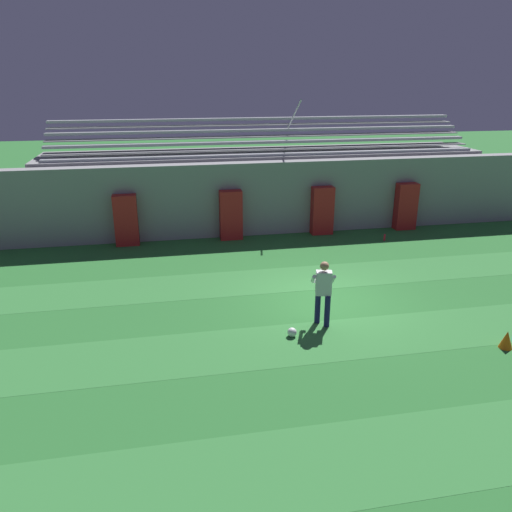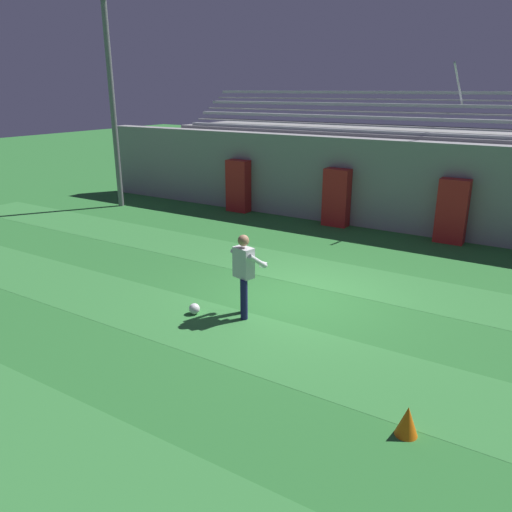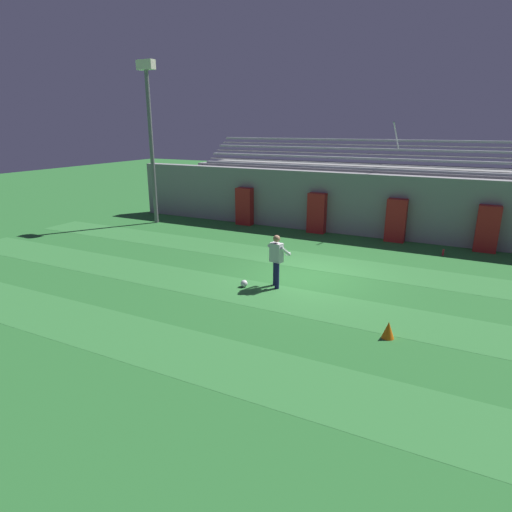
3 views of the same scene
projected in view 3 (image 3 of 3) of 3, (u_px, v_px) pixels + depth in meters
The scene contains 15 objects.
ground_plane at pixel (308, 276), 14.36m from camera, with size 80.00×80.00×0.00m, color #2D7533.
turf_stripe_near at pixel (212, 359), 9.24m from camera, with size 28.00×1.91×0.01m, color #38843D.
turf_stripe_mid at pixel (282, 298), 12.50m from camera, with size 28.00×1.91×0.01m, color #38843D.
turf_stripe_far at pixel (323, 263), 15.75m from camera, with size 28.00×1.91×0.01m, color #38843D.
back_wall at pixel (359, 204), 19.50m from camera, with size 24.00×0.60×2.80m, color gray.
padding_pillar_gate_left at pixel (317, 213), 19.94m from camera, with size 0.83×0.44×1.86m, color #B21E1E.
padding_pillar_gate_right at pixel (396, 220), 18.40m from camera, with size 0.83×0.44×1.86m, color #B21E1E.
padding_pillar_far_left at pixel (245, 206), 21.59m from camera, with size 0.83×0.44×1.86m, color #B21E1E.
padding_pillar_far_right at pixel (487, 229), 16.89m from camera, with size 0.83×0.44×1.86m, color #B21E1E.
bleacher_stand at pixel (369, 196), 21.18m from camera, with size 18.00×3.35×5.03m.
floodlight_pole at pixel (150, 123), 20.88m from camera, with size 0.90×0.36×7.81m.
goalkeeper at pixel (277, 258), 13.15m from camera, with size 0.66×0.65×1.67m.
soccer_ball at pixel (244, 283), 13.38m from camera, with size 0.22×0.22×0.22m, color white.
traffic_cone at pixel (388, 330), 10.12m from camera, with size 0.30×0.30×0.42m, color orange.
water_bottle at pixel (443, 252), 16.63m from camera, with size 0.07×0.07×0.24m, color red.
Camera 3 is at (4.53, -12.88, 4.84)m, focal length 30.00 mm.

